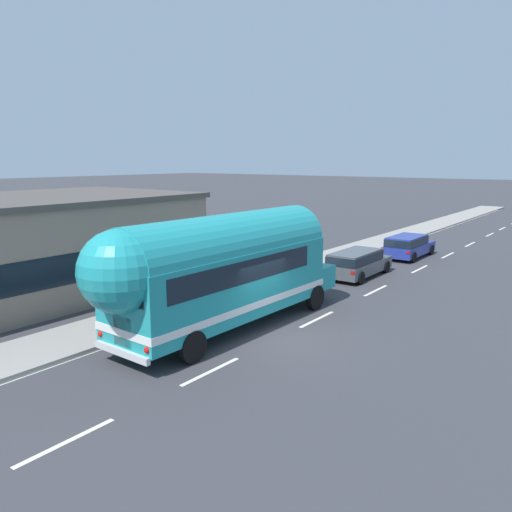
# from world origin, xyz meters

# --- Properties ---
(ground_plane) EXTENTS (300.00, 300.00, 0.00)m
(ground_plane) POSITION_xyz_m (0.00, 0.00, 0.00)
(ground_plane) COLOR #38383D
(lane_markings) EXTENTS (4.07, 80.00, 0.01)m
(lane_markings) POSITION_xyz_m (-2.77, 13.13, 0.00)
(lane_markings) COLOR silver
(lane_markings) RESTS_ON ground
(sidewalk_slab) EXTENTS (2.71, 90.00, 0.15)m
(sidewalk_slab) POSITION_xyz_m (-5.29, 10.00, 0.07)
(sidewalk_slab) COLOR gray
(sidewalk_slab) RESTS_ON ground
(painted_bus) EXTENTS (2.75, 11.46, 4.12)m
(painted_bus) POSITION_xyz_m (-1.99, -0.84, 2.30)
(painted_bus) COLOR teal
(painted_bus) RESTS_ON ground
(car_lead) EXTENTS (1.93, 4.65, 1.37)m
(car_lead) POSITION_xyz_m (-1.95, 9.81, 0.80)
(car_lead) COLOR #474C51
(car_lead) RESTS_ON ground
(car_second) EXTENTS (1.92, 4.56, 1.37)m
(car_second) POSITION_xyz_m (-1.78, 16.47, 0.79)
(car_second) COLOR navy
(car_second) RESTS_ON ground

